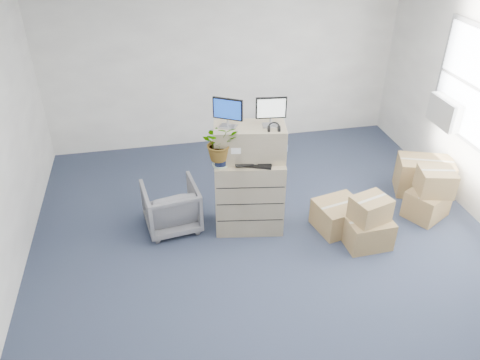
{
  "coord_description": "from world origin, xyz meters",
  "views": [
    {
      "loc": [
        -1.28,
        -4.07,
        3.94
      ],
      "look_at": [
        -0.36,
        0.4,
        1.07
      ],
      "focal_mm": 35.0,
      "sensor_mm": 36.0,
      "label": 1
    }
  ],
  "objects_px": {
    "filing_cabinet_lower": "(249,194)",
    "keyboard": "(252,163)",
    "monitor_right": "(271,110)",
    "water_bottle": "(259,150)",
    "potted_plant": "(220,147)",
    "monitor_left": "(228,111)",
    "office_chair": "(171,205)"
  },
  "relations": [
    {
      "from": "monitor_left",
      "to": "filing_cabinet_lower",
      "type": "bearing_deg",
      "value": 13.9
    },
    {
      "from": "filing_cabinet_lower",
      "to": "water_bottle",
      "type": "relative_size",
      "value": 4.07
    },
    {
      "from": "monitor_right",
      "to": "keyboard",
      "type": "distance_m",
      "value": 0.69
    },
    {
      "from": "water_bottle",
      "to": "potted_plant",
      "type": "xyz_separation_m",
      "value": [
        -0.5,
        -0.07,
        0.13
      ]
    },
    {
      "from": "monitor_left",
      "to": "office_chair",
      "type": "relative_size",
      "value": 0.52
    },
    {
      "from": "filing_cabinet_lower",
      "to": "keyboard",
      "type": "height_order",
      "value": "keyboard"
    },
    {
      "from": "monitor_right",
      "to": "water_bottle",
      "type": "bearing_deg",
      "value": -174.8
    },
    {
      "from": "filing_cabinet_lower",
      "to": "monitor_right",
      "type": "bearing_deg",
      "value": 10.52
    },
    {
      "from": "monitor_right",
      "to": "water_bottle",
      "type": "height_order",
      "value": "monitor_right"
    },
    {
      "from": "potted_plant",
      "to": "filing_cabinet_lower",
      "type": "bearing_deg",
      "value": 8.97
    },
    {
      "from": "keyboard",
      "to": "potted_plant",
      "type": "distance_m",
      "value": 0.46
    },
    {
      "from": "monitor_right",
      "to": "filing_cabinet_lower",
      "type": "bearing_deg",
      "value": -172.59
    },
    {
      "from": "monitor_left",
      "to": "monitor_right",
      "type": "xyz_separation_m",
      "value": [
        0.51,
        -0.07,
        -0.0
      ]
    },
    {
      "from": "monitor_right",
      "to": "water_bottle",
      "type": "distance_m",
      "value": 0.54
    },
    {
      "from": "filing_cabinet_lower",
      "to": "water_bottle",
      "type": "bearing_deg",
      "value": 13.03
    },
    {
      "from": "potted_plant",
      "to": "water_bottle",
      "type": "bearing_deg",
      "value": 7.72
    },
    {
      "from": "monitor_left",
      "to": "office_chair",
      "type": "xyz_separation_m",
      "value": [
        -0.76,
        0.11,
        -1.32
      ]
    },
    {
      "from": "office_chair",
      "to": "keyboard",
      "type": "bearing_deg",
      "value": 156.22
    },
    {
      "from": "keyboard",
      "to": "water_bottle",
      "type": "relative_size",
      "value": 1.98
    },
    {
      "from": "potted_plant",
      "to": "keyboard",
      "type": "bearing_deg",
      "value": -7.47
    },
    {
      "from": "monitor_left",
      "to": "keyboard",
      "type": "height_order",
      "value": "monitor_left"
    },
    {
      "from": "keyboard",
      "to": "monitor_right",
      "type": "bearing_deg",
      "value": 47.57
    },
    {
      "from": "monitor_left",
      "to": "potted_plant",
      "type": "distance_m",
      "value": 0.43
    },
    {
      "from": "water_bottle",
      "to": "keyboard",
      "type": "bearing_deg",
      "value": -133.33
    },
    {
      "from": "monitor_right",
      "to": "potted_plant",
      "type": "distance_m",
      "value": 0.75
    },
    {
      "from": "monitor_right",
      "to": "office_chair",
      "type": "distance_m",
      "value": 1.85
    },
    {
      "from": "filing_cabinet_lower",
      "to": "office_chair",
      "type": "bearing_deg",
      "value": 179.14
    },
    {
      "from": "monitor_left",
      "to": "water_bottle",
      "type": "distance_m",
      "value": 0.65
    },
    {
      "from": "keyboard",
      "to": "potted_plant",
      "type": "xyz_separation_m",
      "value": [
        -0.39,
        0.05,
        0.25
      ]
    },
    {
      "from": "keyboard",
      "to": "potted_plant",
      "type": "height_order",
      "value": "potted_plant"
    },
    {
      "from": "water_bottle",
      "to": "potted_plant",
      "type": "height_order",
      "value": "potted_plant"
    },
    {
      "from": "filing_cabinet_lower",
      "to": "office_chair",
      "type": "relative_size",
      "value": 1.44
    }
  ]
}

